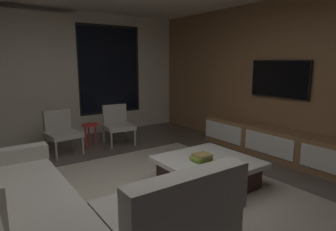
{
  "coord_description": "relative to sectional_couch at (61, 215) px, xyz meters",
  "views": [
    {
      "loc": [
        -1.46,
        -2.71,
        1.65
      ],
      "look_at": [
        1.22,
        1.12,
        0.76
      ],
      "focal_mm": 30.71,
      "sensor_mm": 36.0,
      "label": 1
    }
  ],
  "objects": [
    {
      "name": "sectional_couch",
      "position": [
        0.0,
        0.0,
        0.0
      ],
      "size": [
        1.98,
        2.5,
        0.82
      ],
      "color": "gray",
      "rests_on": "floor"
    },
    {
      "name": "accent_chair_by_curtain",
      "position": [
        0.75,
        2.74,
        0.14
      ],
      "size": [
        0.61,
        0.63,
        0.78
      ],
      "color": "#B2ADA0",
      "rests_on": "floor"
    },
    {
      "name": "floor",
      "position": [
        0.9,
        0.22,
        -0.29
      ],
      "size": [
        9.2,
        9.2,
        0.0
      ],
      "primitive_type": "plane",
      "color": "#564C44"
    },
    {
      "name": "area_rug",
      "position": [
        1.25,
        0.12,
        -0.28
      ],
      "size": [
        3.2,
        3.8,
        0.01
      ],
      "primitive_type": "cube",
      "color": "#ADA391",
      "rests_on": "floor"
    },
    {
      "name": "mounted_tv",
      "position": [
        3.85,
        0.47,
        1.06
      ],
      "size": [
        0.05,
        1.11,
        0.64
      ],
      "color": "black"
    },
    {
      "name": "coffee_table",
      "position": [
        1.97,
        0.19,
        -0.1
      ],
      "size": [
        1.16,
        1.16,
        0.36
      ],
      "color": "#3C2523",
      "rests_on": "floor"
    },
    {
      "name": "media_console",
      "position": [
        3.67,
        0.27,
        -0.04
      ],
      "size": [
        0.46,
        3.1,
        0.52
      ],
      "color": "#8E6642",
      "rests_on": "floor"
    },
    {
      "name": "back_wall_with_window",
      "position": [
        0.84,
        3.83,
        1.05
      ],
      "size": [
        6.6,
        0.3,
        2.7
      ],
      "color": "silver",
      "rests_on": "floor"
    },
    {
      "name": "side_stool",
      "position": [
        1.3,
        2.78,
        0.08
      ],
      "size": [
        0.32,
        0.32,
        0.46
      ],
      "color": "red",
      "rests_on": "floor"
    },
    {
      "name": "book_stack_on_coffee_table",
      "position": [
        1.86,
        0.2,
        0.12
      ],
      "size": [
        0.27,
        0.21,
        0.1
      ],
      "color": "#83AF42",
      "rests_on": "coffee_table"
    },
    {
      "name": "accent_chair_near_window",
      "position": [
        1.84,
        2.73,
        0.14
      ],
      "size": [
        0.6,
        0.61,
        0.78
      ],
      "color": "#B2ADA0",
      "rests_on": "floor"
    },
    {
      "name": "media_wall",
      "position": [
        3.96,
        0.22,
        1.06
      ],
      "size": [
        0.12,
        7.8,
        2.7
      ],
      "color": "#8E6642",
      "rests_on": "floor"
    }
  ]
}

